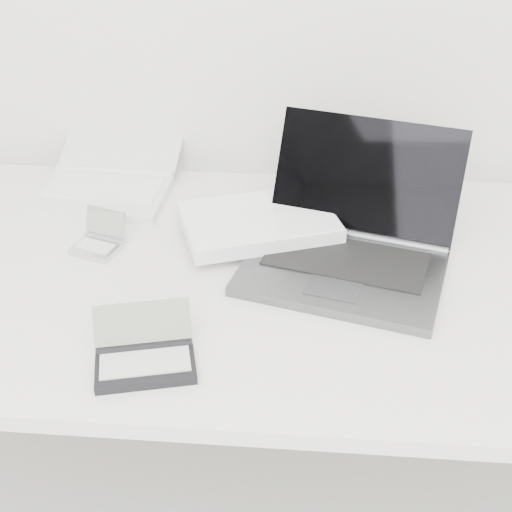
# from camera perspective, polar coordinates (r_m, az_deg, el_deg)

# --- Properties ---
(desk) EXTENTS (1.60, 0.80, 0.73)m
(desk) POSITION_cam_1_polar(r_m,az_deg,el_deg) (1.36, 1.39, -2.87)
(desk) COLOR white
(desk) RESTS_ON ground
(laptop_large) EXTENTS (0.57, 0.44, 0.23)m
(laptop_large) POSITION_cam_1_polar(r_m,az_deg,el_deg) (1.38, 4.44, 1.69)
(laptop_large) COLOR #535558
(laptop_large) RESTS_ON desk
(netbook_open_white) EXTENTS (0.30, 0.37, 0.08)m
(netbook_open_white) POSITION_cam_1_polar(r_m,az_deg,el_deg) (1.64, -11.69, 5.99)
(netbook_open_white) COLOR white
(netbook_open_white) RESTS_ON desk
(pda_silver) EXTENTS (0.11, 0.11, 0.07)m
(pda_silver) POSITION_cam_1_polar(r_m,az_deg,el_deg) (1.43, -12.43, 1.13)
(pda_silver) COLOR silver
(pda_silver) RESTS_ON desk
(palmtop_charcoal) EXTENTS (0.18, 0.16, 0.08)m
(palmtop_charcoal) POSITION_cam_1_polar(r_m,az_deg,el_deg) (1.14, -8.89, -7.95)
(palmtop_charcoal) COLOR black
(palmtop_charcoal) RESTS_ON desk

